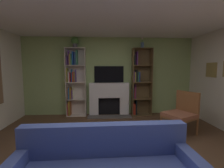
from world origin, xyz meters
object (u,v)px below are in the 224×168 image
at_px(fireplace, 109,98).
at_px(potted_plant, 75,42).
at_px(tv, 109,74).
at_px(vase_with_flowers, 142,44).
at_px(bookshelf_right, 139,83).
at_px(armchair, 182,112).
at_px(bookshelf_left, 74,80).

height_order(fireplace, potted_plant, potted_plant).
height_order(fireplace, tv, tv).
relative_size(fireplace, vase_with_flowers, 4.12).
height_order(bookshelf_right, potted_plant, potted_plant).
distance_m(vase_with_flowers, armchair, 2.43).
bearing_deg(vase_with_flowers, bookshelf_right, 155.49).
relative_size(bookshelf_right, potted_plant, 6.58).
height_order(tv, bookshelf_left, bookshelf_left).
xyz_separation_m(bookshelf_left, vase_with_flowers, (2.19, -0.05, 1.15)).
height_order(bookshelf_right, vase_with_flowers, vase_with_flowers).
bearing_deg(bookshelf_right, bookshelf_left, 179.58).
bearing_deg(tv, armchair, -44.73).
bearing_deg(fireplace, armchair, -43.21).
distance_m(fireplace, potted_plant, 2.09).
xyz_separation_m(tv, bookshelf_right, (0.99, -0.09, -0.28)).
bearing_deg(vase_with_flowers, potted_plant, -179.98).
bearing_deg(potted_plant, fireplace, 1.89).
bearing_deg(bookshelf_left, potted_plant, -35.81).
distance_m(bookshelf_left, vase_with_flowers, 2.48).
xyz_separation_m(vase_with_flowers, armchair, (0.60, -1.52, -1.80)).
bearing_deg(tv, bookshelf_right, -4.96).
bearing_deg(potted_plant, vase_with_flowers, 0.02).
height_order(fireplace, armchair, fireplace).
distance_m(fireplace, bookshelf_right, 1.11).
relative_size(fireplace, potted_plant, 4.17).
relative_size(potted_plant, armchair, 0.33).
distance_m(tv, armchair, 2.48).
xyz_separation_m(bookshelf_right, armchair, (0.67, -1.56, -0.55)).
bearing_deg(tv, fireplace, -90.00).
height_order(fireplace, bookshelf_left, bookshelf_left).
bearing_deg(bookshelf_right, fireplace, 179.95).
height_order(fireplace, vase_with_flowers, vase_with_flowers).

